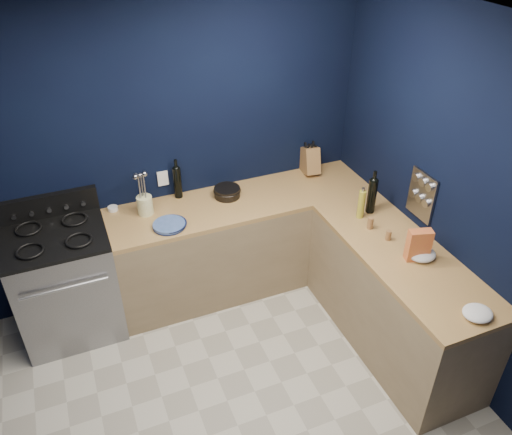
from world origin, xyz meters
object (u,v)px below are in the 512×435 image
gas_range (67,285)px  utensil_crock (145,205)px  crouton_bag (419,245)px  plate_stack (169,225)px  knife_block (310,160)px

gas_range → utensil_crock: bearing=9.3°
crouton_bag → plate_stack: bearing=161.1°
gas_range → plate_stack: 0.98m
gas_range → knife_block: size_ratio=3.76×
utensil_crock → crouton_bag: crouton_bag is taller
gas_range → plate_stack: bearing=-9.6°
knife_block → crouton_bag: 1.47m
utensil_crock → knife_block: size_ratio=0.65×
gas_range → crouton_bag: crouton_bag is taller
gas_range → plate_stack: (0.85, -0.14, 0.46)m
gas_range → knife_block: (2.29, 0.24, 0.56)m
crouton_bag → knife_block: bearing=110.3°
utensil_crock → knife_block: knife_block is taller
gas_range → plate_stack: size_ratio=3.59×
utensil_crock → crouton_bag: bearing=-38.4°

